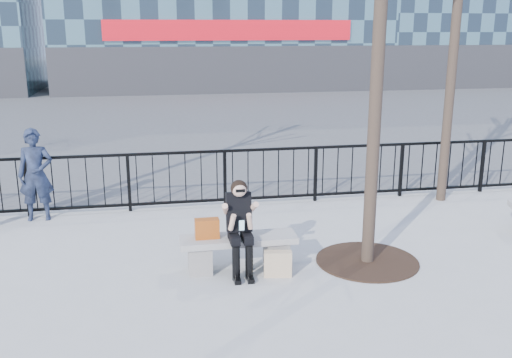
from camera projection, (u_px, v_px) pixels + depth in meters
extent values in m
plane|color=#A0A09B|center=(239.00, 269.00, 8.16)|extent=(120.00, 120.00, 0.00)
cube|color=#474747|center=(181.00, 115.00, 22.41)|extent=(60.00, 23.00, 0.01)
cube|color=black|center=(214.00, 151.00, 10.73)|extent=(14.00, 0.05, 0.05)
cube|color=black|center=(215.00, 200.00, 10.98)|extent=(14.00, 0.05, 0.05)
cube|color=#2D2D30|center=(231.00, 70.00, 29.24)|extent=(18.00, 0.08, 2.40)
cube|color=red|center=(231.00, 30.00, 28.67)|extent=(12.60, 0.12, 1.00)
cylinder|color=black|center=(456.00, 19.00, 10.52)|extent=(0.18, 0.18, 7.00)
cylinder|color=black|center=(367.00, 261.00, 8.40)|extent=(1.50, 1.50, 0.02)
cube|color=slate|center=(200.00, 258.00, 8.01)|extent=(0.32, 0.38, 0.40)
cube|color=slate|center=(276.00, 253.00, 8.21)|extent=(0.32, 0.38, 0.40)
cube|color=gray|center=(238.00, 239.00, 8.05)|extent=(1.65, 0.46, 0.09)
cube|color=#A14713|center=(207.00, 229.00, 7.94)|extent=(0.34, 0.16, 0.28)
cube|color=beige|center=(278.00, 264.00, 7.87)|extent=(0.40, 0.21, 0.36)
imported|color=black|center=(36.00, 175.00, 10.05)|extent=(0.61, 0.41, 1.65)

